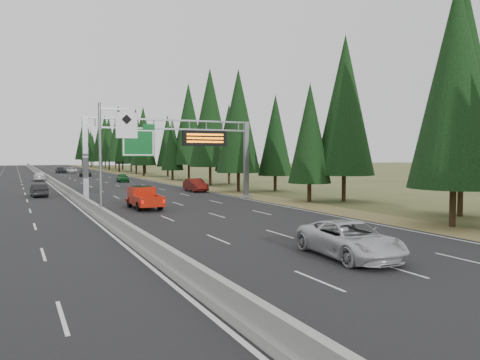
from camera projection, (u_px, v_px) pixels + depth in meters
name	position (u px, v px, depth m)	size (l,w,h in m)	color
road	(48.00, 180.00, 81.58)	(32.00, 260.00, 0.08)	black
shoulder_right	(148.00, 178.00, 89.34)	(3.60, 260.00, 0.06)	olive
median_barrier	(48.00, 178.00, 81.56)	(0.70, 260.00, 0.85)	gray
sign_gantry	(179.00, 147.00, 44.66)	(16.75, 0.98, 7.80)	slate
hov_sign_pole	(109.00, 152.00, 32.15)	(2.80, 0.50, 8.00)	slate
tree_row_right	(193.00, 127.00, 78.57)	(11.67, 243.00, 18.46)	black
silver_minivan	(350.00, 240.00, 20.20)	(2.59, 5.62, 1.56)	silver
red_pickup	(143.00, 196.00, 38.78)	(1.98, 5.56, 1.81)	black
car_ahead_green	(123.00, 178.00, 76.19)	(1.66, 4.12, 1.40)	#114E1D
car_ahead_dkred	(195.00, 185.00, 56.35)	(1.66, 4.76, 1.57)	#58110C
car_ahead_dkgrey	(85.00, 173.00, 94.89)	(2.24, 5.51, 1.60)	black
car_ahead_white	(72.00, 170.00, 113.70)	(2.30, 4.98, 1.38)	silver
car_ahead_far	(61.00, 170.00, 112.46)	(1.88, 4.68, 1.60)	black
car_onc_near	(39.00, 190.00, 49.49)	(1.44, 4.12, 1.36)	black
car_onc_white	(39.00, 176.00, 79.40)	(1.86, 4.61, 1.57)	silver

